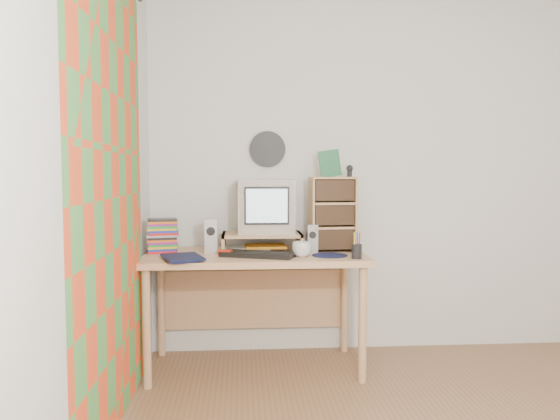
{
  "coord_description": "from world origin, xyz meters",
  "views": [
    {
      "loc": [
        -1.11,
        -2.09,
        1.27
      ],
      "look_at": [
        -0.87,
        1.33,
        1.03
      ],
      "focal_mm": 35.0,
      "sensor_mm": 36.0,
      "label": 1
    }
  ],
  "objects": [
    {
      "name": "left_wall",
      "position": [
        -1.75,
        0.0,
        1.25
      ],
      "size": [
        0.0,
        3.5,
        3.5
      ],
      "primitive_type": "plane",
      "rotation": [
        1.57,
        0.0,
        1.57
      ],
      "color": "silver",
      "rests_on": "floor"
    },
    {
      "name": "red_box",
      "position": [
        -1.21,
        1.27,
        0.77
      ],
      "size": [
        0.09,
        0.07,
        0.04
      ],
      "primitive_type": "cube",
      "rotation": [
        0.0,
        0.0,
        -0.3
      ],
      "color": "red",
      "rests_on": "desk"
    },
    {
      "name": "back_wall",
      "position": [
        0.0,
        1.75,
        1.25
      ],
      "size": [
        3.5,
        0.0,
        3.5
      ],
      "primitive_type": "plane",
      "rotation": [
        1.57,
        0.0,
        0.0
      ],
      "color": "silver",
      "rests_on": "floor"
    },
    {
      "name": "wall_disc",
      "position": [
        -0.93,
        1.73,
        1.43
      ],
      "size": [
        0.25,
        0.02,
        0.25
      ],
      "primitive_type": "cylinder",
      "rotation": [
        1.57,
        0.0,
        0.0
      ],
      "color": "black",
      "rests_on": "back_wall"
    },
    {
      "name": "crt_monitor",
      "position": [
        -0.95,
        1.53,
        1.04
      ],
      "size": [
        0.37,
        0.37,
        0.35
      ],
      "primitive_type": "cube",
      "rotation": [
        0.0,
        0.0,
        -0.0
      ],
      "color": "beige",
      "rests_on": "monitor_riser"
    },
    {
      "name": "webcam",
      "position": [
        -0.41,
        1.45,
        1.28
      ],
      "size": [
        0.05,
        0.05,
        0.08
      ],
      "primitive_type": null,
      "rotation": [
        0.0,
        0.0,
        0.09
      ],
      "color": "black",
      "rests_on": "cd_rack"
    },
    {
      "name": "dvd_stack",
      "position": [
        -1.62,
        1.47,
        0.88
      ],
      "size": [
        0.21,
        0.16,
        0.26
      ],
      "primitive_type": null,
      "rotation": [
        0.0,
        0.0,
        0.17
      ],
      "color": "brown",
      "rests_on": "desk"
    },
    {
      "name": "cd_rack",
      "position": [
        -0.52,
        1.45,
        1.0
      ],
      "size": [
        0.3,
        0.18,
        0.49
      ],
      "primitive_type": "cube",
      "rotation": [
        0.0,
        0.0,
        0.07
      ],
      "color": "tan",
      "rests_on": "desk"
    },
    {
      "name": "curtain",
      "position": [
        -1.71,
        0.48,
        1.15
      ],
      "size": [
        0.0,
        2.2,
        2.2
      ],
      "primitive_type": "plane",
      "rotation": [
        1.57,
        0.0,
        1.57
      ],
      "color": "#E64820",
      "rests_on": "left_wall"
    },
    {
      "name": "speaker_left",
      "position": [
        -1.31,
        1.44,
        0.86
      ],
      "size": [
        0.08,
        0.08,
        0.22
      ],
      "primitive_type": "cube",
      "rotation": [
        0.0,
        0.0,
        0.0
      ],
      "color": "#AEAEB3",
      "rests_on": "desk"
    },
    {
      "name": "mug",
      "position": [
        -0.74,
        1.22,
        0.8
      ],
      "size": [
        0.12,
        0.12,
        0.09
      ],
      "primitive_type": "imported",
      "rotation": [
        0.0,
        0.0,
        0.01
      ],
      "color": "silver",
      "rests_on": "desk"
    },
    {
      "name": "pen_cup",
      "position": [
        -0.42,
        1.13,
        0.81
      ],
      "size": [
        0.08,
        0.08,
        0.12
      ],
      "primitive_type": null,
      "rotation": [
        0.0,
        0.0,
        -0.31
      ],
      "color": "black",
      "rests_on": "desk"
    },
    {
      "name": "keyboard",
      "position": [
        -1.02,
        1.24,
        0.77
      ],
      "size": [
        0.48,
        0.3,
        0.03
      ],
      "primitive_type": "cube",
      "rotation": [
        0.0,
        0.0,
        -0.35
      ],
      "color": "black",
      "rests_on": "desk"
    },
    {
      "name": "diary",
      "position": [
        -1.57,
        1.12,
        0.78
      ],
      "size": [
        0.31,
        0.27,
        0.05
      ],
      "primitive_type": "imported",
      "rotation": [
        0.0,
        0.0,
        0.31
      ],
      "color": "black",
      "rests_on": "desk"
    },
    {
      "name": "monitor_riser",
      "position": [
        -0.98,
        1.48,
        0.84
      ],
      "size": [
        0.52,
        0.3,
        0.12
      ],
      "color": "tan",
      "rests_on": "desk"
    },
    {
      "name": "speaker_right",
      "position": [
        -0.66,
        1.41,
        0.84
      ],
      "size": [
        0.07,
        0.07,
        0.18
      ],
      "primitive_type": "cube",
      "rotation": [
        0.0,
        0.0,
        0.11
      ],
      "color": "#AEAEB3",
      "rests_on": "desk"
    },
    {
      "name": "mousepad",
      "position": [
        -0.57,
        1.25,
        0.75
      ],
      "size": [
        0.26,
        0.26,
        0.0
      ],
      "primitive_type": "cylinder",
      "rotation": [
        0.0,
        0.0,
        -0.2
      ],
      "color": "#111035",
      "rests_on": "desk"
    },
    {
      "name": "game_box",
      "position": [
        -0.53,
        1.47,
        1.33
      ],
      "size": [
        0.13,
        0.03,
        0.17
      ],
      "primitive_type": "cube",
      "rotation": [
        0.0,
        0.0,
        0.0
      ],
      "color": "#185630",
      "rests_on": "cd_rack"
    },
    {
      "name": "papers",
      "position": [
        -1.04,
        1.48,
        0.77
      ],
      "size": [
        0.31,
        0.23,
        0.04
      ],
      "primitive_type": null,
      "rotation": [
        0.0,
        0.0,
        0.03
      ],
      "color": "silver",
      "rests_on": "desk"
    },
    {
      "name": "desk",
      "position": [
        -1.03,
        1.44,
        0.62
      ],
      "size": [
        1.4,
        0.7,
        0.75
      ],
      "color": "tan",
      "rests_on": "floor"
    }
  ]
}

